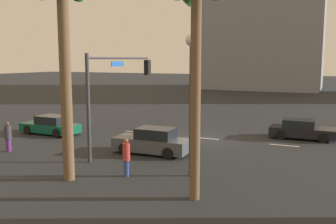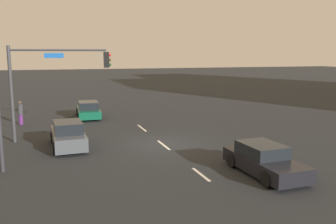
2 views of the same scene
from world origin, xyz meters
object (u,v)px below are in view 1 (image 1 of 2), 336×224
car_1 (301,130)px  car_2 (152,142)px  palm_tree_0 (198,18)px  building_1 (262,33)px  traffic_signal (114,85)px  palm_tree_1 (64,22)px  streetlamp (191,78)px  pedestrian_1 (8,136)px  car_0 (51,126)px  pedestrian_0 (127,156)px

car_1 → car_2: 10.80m
palm_tree_0 → building_1: size_ratio=0.44×
car_2 → building_1: size_ratio=0.21×
car_1 → traffic_signal: 13.25m
car_1 → palm_tree_1: (8.68, 13.65, 6.33)m
traffic_signal → streetlamp: bearing=158.8°
palm_tree_0 → palm_tree_1: palm_tree_1 is taller
pedestrian_1 → building_1: (-4.30, -55.29, 9.36)m
traffic_signal → building_1: building_1 is taller
building_1 → car_0: bearing=83.6°
pedestrian_0 → car_1: bearing=-118.5°
palm_tree_1 → pedestrian_0: bearing=-144.4°
palm_tree_0 → car_0: bearing=-29.0°
pedestrian_0 → pedestrian_1: (8.75, -1.26, -0.04)m
car_1 → traffic_signal: bearing=43.1°
car_0 → building_1: 51.42m
traffic_signal → palm_tree_0: 8.72m
palm_tree_1 → pedestrian_1: bearing=-22.5°
traffic_signal → palm_tree_1: bearing=98.1°
building_1 → palm_tree_1: bearing=92.3°
car_2 → pedestrian_0: 4.37m
streetlamp → building_1: building_1 is taller
car_0 → palm_tree_0: palm_tree_0 is taller
car_2 → car_0: bearing=-12.7°
palm_tree_0 → palm_tree_1: bearing=1.0°
building_1 → pedestrian_0: bearing=94.5°
car_1 → car_0: bearing=19.1°
car_2 → streetlamp: (-3.48, 3.01, 3.83)m
pedestrian_1 → car_0: bearing=-75.2°
car_0 → streetlamp: bearing=158.2°
car_1 → palm_tree_0: bearing=78.7°
car_2 → palm_tree_1: 8.61m
car_1 → pedestrian_1: pedestrian_1 is taller
car_2 → pedestrian_1: (7.93, 3.02, 0.23)m
car_1 → pedestrian_1: 18.81m
car_0 → palm_tree_0: size_ratio=0.48×
car_1 → car_2: size_ratio=0.98×
traffic_signal → palm_tree_1: (-0.69, 4.88, 3.01)m
car_0 → building_1: building_1 is taller
car_1 → palm_tree_1: bearing=57.5°
car_2 → pedestrian_1: 8.49m
car_1 → palm_tree_0: size_ratio=0.47×
streetlamp → palm_tree_1: (4.76, 2.77, 2.43)m
car_0 → car_2: 9.51m
traffic_signal → pedestrian_0: traffic_signal is taller
car_0 → car_1: car_0 is taller
car_0 → traffic_signal: 8.56m
car_1 → streetlamp: size_ratio=0.66×
car_0 → palm_tree_0: bearing=151.0°
car_1 → streetlamp: 12.20m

